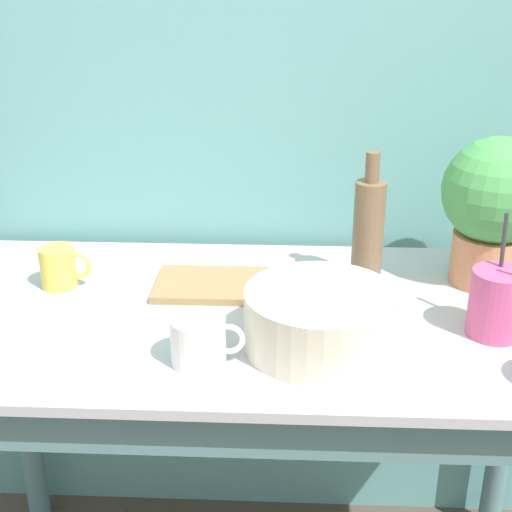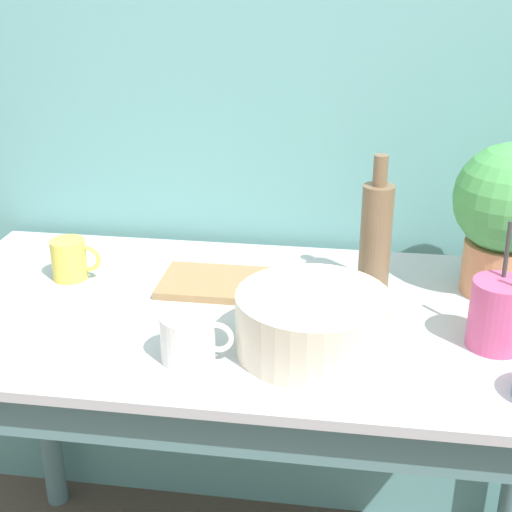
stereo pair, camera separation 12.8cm
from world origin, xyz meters
TOP-DOWN VIEW (x-y plane):
  - wall_back at (0.00, 0.75)m, footprint 6.00×0.05m
  - counter_table at (0.00, 0.32)m, footprint 1.39×0.70m
  - potted_plant at (0.50, 0.51)m, footprint 0.23×0.23m
  - bowl_wash_large at (0.12, 0.21)m, footprint 0.28×0.28m
  - bottle_tall at (0.23, 0.50)m, footprint 0.07×0.07m
  - mug_white at (-0.09, 0.15)m, footprint 0.13×0.10m
  - mug_yellow at (-0.43, 0.44)m, footprint 0.11×0.08m
  - utensil_cup at (0.45, 0.27)m, footprint 0.10×0.10m
  - tray_board at (-0.09, 0.45)m, footprint 0.27×0.17m

SIDE VIEW (x-z plane):
  - counter_table at x=0.00m, z-range 0.26..1.10m
  - tray_board at x=-0.09m, z-range 0.84..0.86m
  - mug_white at x=-0.09m, z-range 0.84..0.93m
  - mug_yellow at x=-0.43m, z-range 0.84..0.93m
  - bowl_wash_large at x=0.12m, z-range 0.84..0.95m
  - utensil_cup at x=0.45m, z-range 0.79..1.02m
  - bottle_tall at x=0.23m, z-range 0.82..1.11m
  - potted_plant at x=0.50m, z-range 0.86..1.18m
  - wall_back at x=0.00m, z-range 0.00..2.40m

